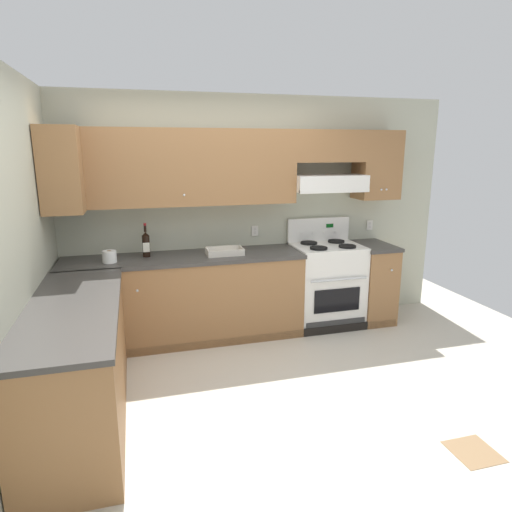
{
  "coord_description": "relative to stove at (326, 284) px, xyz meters",
  "views": [
    {
      "loc": [
        -0.78,
        -3.2,
        1.99
      ],
      "look_at": [
        0.3,
        0.7,
        1.0
      ],
      "focal_mm": 31.07,
      "sensor_mm": 36.0,
      "label": 1
    }
  ],
  "objects": [
    {
      "name": "stove",
      "position": [
        0.0,
        0.0,
        0.0
      ],
      "size": [
        0.76,
        0.62,
        1.2
      ],
      "color": "white",
      "rests_on": "ground_plane"
    },
    {
      "name": "bowl",
      "position": [
        -1.19,
        -0.04,
        0.45
      ],
      "size": [
        0.38,
        0.24,
        0.07
      ],
      "color": "beige",
      "rests_on": "counter_back_run"
    },
    {
      "name": "wall_left",
      "position": [
        -2.88,
        -1.02,
        0.86
      ],
      "size": [
        0.47,
        4.0,
        2.55
      ],
      "color": "#B7BAA3",
      "rests_on": "ground_plane"
    },
    {
      "name": "counter_back_run",
      "position": [
        -1.3,
        -0.01,
        -0.03
      ],
      "size": [
        3.6,
        0.65,
        0.91
      ],
      "color": "olive",
      "rests_on": "ground_plane"
    },
    {
      "name": "paper_towel_roll",
      "position": [
        -2.33,
        -0.07,
        0.49
      ],
      "size": [
        0.14,
        0.14,
        0.12
      ],
      "color": "white",
      "rests_on": "counter_back_run"
    },
    {
      "name": "wine_bottle",
      "position": [
        -1.97,
        0.07,
        0.57
      ],
      "size": [
        0.08,
        0.08,
        0.34
      ],
      "color": "black",
      "rests_on": "counter_back_run"
    },
    {
      "name": "wall_back",
      "position": [
        -0.89,
        0.27,
        1.0
      ],
      "size": [
        4.68,
        0.57,
        2.55
      ],
      "color": "#B7BAA3",
      "rests_on": "ground_plane"
    },
    {
      "name": "floor_accent_tile",
      "position": [
        0.04,
        -2.36,
        -0.48
      ],
      "size": [
        0.3,
        0.3,
        0.01
      ],
      "primitive_type": "cube",
      "color": "olive",
      "rests_on": "ground_plane"
    },
    {
      "name": "counter_left_run",
      "position": [
        -2.53,
        -1.26,
        -0.03
      ],
      "size": [
        0.63,
        1.91,
        0.91
      ],
      "color": "olive",
      "rests_on": "ground_plane"
    },
    {
      "name": "ground_plane",
      "position": [
        -1.29,
        -1.25,
        -0.48
      ],
      "size": [
        7.04,
        7.04,
        0.0
      ],
      "primitive_type": "plane",
      "color": "beige"
    }
  ]
}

